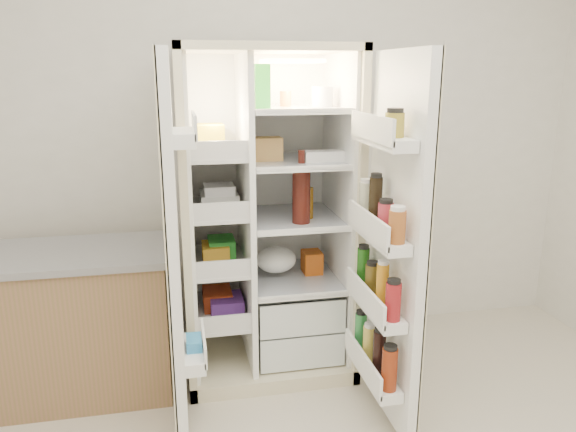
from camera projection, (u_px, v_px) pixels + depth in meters
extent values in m
cube|color=silver|center=(266.00, 126.00, 3.28)|extent=(4.00, 0.02, 2.70)
cube|color=beige|center=(257.00, 202.00, 3.32)|extent=(0.92, 0.04, 1.80)
cube|color=beige|center=(185.00, 219.00, 2.92)|extent=(0.04, 0.70, 1.80)
cube|color=beige|center=(342.00, 211.00, 3.09)|extent=(0.04, 0.70, 1.80)
cube|color=beige|center=(264.00, 49.00, 2.78)|extent=(0.92, 0.70, 0.04)
cube|color=beige|center=(267.00, 355.00, 3.23)|extent=(0.92, 0.70, 0.08)
cube|color=white|center=(257.00, 200.00, 3.28)|extent=(0.84, 0.02, 1.68)
cube|color=white|center=(190.00, 215.00, 2.92)|extent=(0.02, 0.62, 1.68)
cube|color=white|center=(337.00, 208.00, 3.08)|extent=(0.02, 0.62, 1.68)
cube|color=white|center=(246.00, 213.00, 2.98)|extent=(0.03, 0.62, 1.68)
cube|color=silver|center=(293.00, 332.00, 3.20)|extent=(0.47, 0.52, 0.19)
cube|color=silver|center=(293.00, 301.00, 3.15)|extent=(0.47, 0.52, 0.19)
cube|color=#FFD18C|center=(291.00, 61.00, 2.87)|extent=(0.30, 0.30, 0.02)
cube|color=silver|center=(221.00, 311.00, 3.09)|extent=(0.28, 0.58, 0.02)
cube|color=silver|center=(219.00, 261.00, 3.02)|extent=(0.28, 0.58, 0.02)
cube|color=silver|center=(217.00, 209.00, 2.94)|extent=(0.28, 0.58, 0.02)
cube|color=silver|center=(215.00, 153.00, 2.86)|extent=(0.28, 0.58, 0.02)
cube|color=silver|center=(293.00, 278.00, 3.13)|extent=(0.49, 0.58, 0.01)
cube|color=silver|center=(293.00, 217.00, 3.04)|extent=(0.49, 0.58, 0.01)
cube|color=silver|center=(293.00, 160.00, 2.96)|extent=(0.49, 0.58, 0.02)
cube|color=silver|center=(293.00, 108.00, 2.89)|extent=(0.49, 0.58, 0.02)
cube|color=#BC3E1A|center=(220.00, 301.00, 3.08)|extent=(0.16, 0.20, 0.10)
cube|color=#25892C|center=(218.00, 249.00, 3.00)|extent=(0.14, 0.18, 0.12)
cube|color=silver|center=(217.00, 201.00, 2.93)|extent=(0.20, 0.22, 0.07)
cube|color=gold|center=(215.00, 138.00, 2.84)|extent=(0.15, 0.16, 0.14)
cube|color=#613090|center=(220.00, 302.00, 3.08)|extent=(0.18, 0.20, 0.09)
cube|color=gold|center=(218.00, 251.00, 3.00)|extent=(0.14, 0.18, 0.10)
cube|color=white|center=(217.00, 196.00, 2.92)|extent=(0.16, 0.16, 0.12)
sphere|color=orange|center=(275.00, 350.00, 3.11)|extent=(0.07, 0.07, 0.07)
sphere|color=orange|center=(289.00, 345.00, 3.17)|extent=(0.07, 0.07, 0.07)
sphere|color=orange|center=(307.00, 347.00, 3.15)|extent=(0.07, 0.07, 0.07)
sphere|color=orange|center=(279.00, 338.00, 3.26)|extent=(0.07, 0.07, 0.07)
sphere|color=orange|center=(296.00, 338.00, 3.26)|extent=(0.07, 0.07, 0.07)
sphere|color=orange|center=(314.00, 339.00, 3.24)|extent=(0.07, 0.07, 0.07)
sphere|color=orange|center=(267.00, 344.00, 3.18)|extent=(0.07, 0.07, 0.07)
sphere|color=orange|center=(305.00, 335.00, 3.29)|extent=(0.07, 0.07, 0.07)
ellipsoid|color=#457426|center=(293.00, 297.00, 3.16)|extent=(0.26, 0.24, 0.11)
cylinder|color=#3C120D|center=(301.00, 195.00, 2.87)|extent=(0.10, 0.10, 0.30)
cylinder|color=brown|center=(308.00, 203.00, 2.97)|extent=(0.06, 0.06, 0.17)
cube|color=green|center=(262.00, 86.00, 2.71)|extent=(0.07, 0.07, 0.22)
cylinder|color=silver|center=(322.00, 96.00, 2.89)|extent=(0.11, 0.11, 0.10)
cylinder|color=#935822|center=(286.00, 99.00, 2.90)|extent=(0.06, 0.06, 0.08)
cube|color=white|center=(324.00, 156.00, 2.88)|extent=(0.22, 0.09, 0.06)
cube|color=#B88949|center=(263.00, 149.00, 2.90)|extent=(0.20, 0.11, 0.12)
ellipsoid|color=white|center=(276.00, 265.00, 3.11)|extent=(0.23, 0.21, 0.15)
cube|color=#D25916|center=(312.00, 262.00, 3.18)|extent=(0.11, 0.13, 0.13)
cube|color=white|center=(173.00, 252.00, 2.39)|extent=(0.05, 0.40, 1.72)
cube|color=beige|center=(168.00, 253.00, 2.38)|extent=(0.01, 0.40, 1.72)
cube|color=white|center=(195.00, 353.00, 2.53)|extent=(0.09, 0.32, 0.06)
cube|color=white|center=(184.00, 138.00, 2.27)|extent=(0.09, 0.32, 0.06)
cube|color=#338CCC|center=(194.00, 348.00, 2.52)|extent=(0.07, 0.12, 0.10)
cube|color=white|center=(396.00, 244.00, 2.50)|extent=(0.05, 0.58, 1.72)
cube|color=beige|center=(401.00, 244.00, 2.50)|extent=(0.01, 0.58, 1.72)
cube|color=white|center=(373.00, 371.00, 2.64)|extent=(0.11, 0.50, 0.05)
cube|color=white|center=(376.00, 306.00, 2.56)|extent=(0.11, 0.50, 0.05)
cube|color=white|center=(379.00, 235.00, 2.47)|extent=(0.11, 0.50, 0.05)
cube|color=white|center=(383.00, 140.00, 2.36)|extent=(0.11, 0.50, 0.05)
cylinder|color=maroon|center=(389.00, 369.00, 2.42)|extent=(0.07, 0.07, 0.20)
cylinder|color=black|center=(379.00, 353.00, 2.54)|extent=(0.06, 0.06, 0.22)
cylinder|color=gold|center=(369.00, 344.00, 2.67)|extent=(0.06, 0.06, 0.18)
cylinder|color=#2B833E|center=(361.00, 331.00, 2.79)|extent=(0.06, 0.06, 0.19)
cylinder|color=maroon|center=(393.00, 302.00, 2.34)|extent=(0.07, 0.07, 0.17)
cylinder|color=orange|center=(382.00, 286.00, 2.46)|extent=(0.06, 0.06, 0.21)
cylinder|color=brown|center=(372.00, 281.00, 2.59)|extent=(0.07, 0.07, 0.16)
cylinder|color=#1C5714|center=(363.00, 267.00, 2.70)|extent=(0.06, 0.06, 0.20)
cylinder|color=#9A5121|center=(397.00, 227.00, 2.25)|extent=(0.07, 0.07, 0.14)
cylinder|color=#A42A37|center=(385.00, 219.00, 2.38)|extent=(0.07, 0.07, 0.14)
cylinder|color=black|center=(375.00, 202.00, 2.49)|extent=(0.06, 0.06, 0.23)
cylinder|color=#B8BB9A|center=(366.00, 201.00, 2.62)|extent=(0.06, 0.06, 0.18)
cylinder|color=olive|center=(395.00, 125.00, 2.22)|extent=(0.08, 0.08, 0.10)
cube|color=#8B6145|center=(67.00, 326.00, 2.86)|extent=(1.05, 0.54, 0.75)
cube|color=gray|center=(59.00, 255.00, 2.76)|extent=(1.08, 0.58, 0.03)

